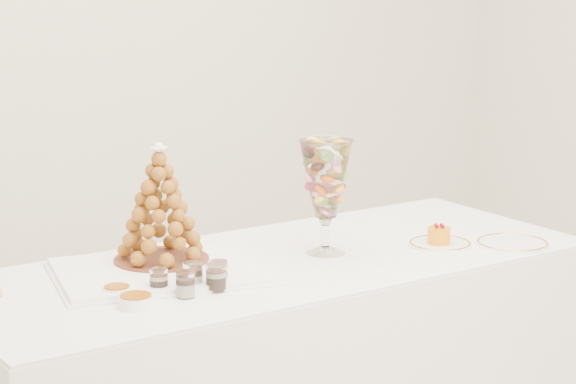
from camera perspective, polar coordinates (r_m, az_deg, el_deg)
buffet_table at (r=3.60m, az=-0.60°, el=-9.39°), size 2.06×0.93×0.77m
lace_tray at (r=3.36m, az=-6.52°, el=-4.02°), size 0.67×0.55×0.02m
macaron_vase at (r=3.52m, az=1.93°, el=0.60°), size 0.17×0.17×0.36m
cake_plate at (r=3.69m, az=7.73°, el=-2.64°), size 0.20×0.20×0.01m
spare_plate at (r=3.73m, az=11.33°, el=-2.59°), size 0.24×0.24×0.01m
verrine_a at (r=3.18m, az=-6.58°, el=-4.49°), size 0.05×0.05×0.07m
verrine_b at (r=3.20m, az=-4.87°, el=-4.27°), size 0.07×0.07×0.08m
verrine_c at (r=3.25m, az=-3.53°, el=-4.06°), size 0.06×0.06×0.07m
verrine_d at (r=3.13m, az=-5.23°, el=-4.72°), size 0.07×0.07×0.07m
verrine_e at (r=3.18m, az=-3.68°, el=-4.36°), size 0.07×0.07×0.08m
ramekin_back at (r=3.17m, az=-8.69°, el=-5.02°), size 0.08×0.08×0.02m
ramekin_front at (r=3.07m, az=-7.74°, el=-5.53°), size 0.10×0.10×0.03m
croquembouche at (r=3.39m, az=-6.51°, el=-0.59°), size 0.29×0.29×0.36m
mousse_cake at (r=3.67m, az=7.68°, el=-2.19°), size 0.08×0.08×0.07m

